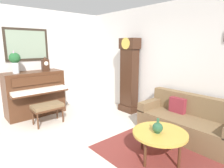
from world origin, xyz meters
The scene contains 12 objects.
ground_plane centered at (0.00, 0.00, -0.05)m, with size 6.40×6.00×0.10m, color beige.
wall_left centered at (-2.60, 0.00, 1.41)m, with size 0.13×4.90×2.80m.
wall_back centered at (0.01, 2.40, 1.40)m, with size 5.30×0.13×2.80m.
area_rug centered at (1.13, 0.92, 0.00)m, with size 2.10×1.50×0.01m, color maroon.
piano centered at (-2.23, 0.08, 0.59)m, with size 0.87×1.44×1.16m.
piano_bench centered at (-1.43, 0.07, 0.41)m, with size 0.42×0.70×0.48m.
grandfather_clock centered at (-0.78, 2.15, 0.96)m, with size 0.52×0.34×2.03m.
couch centered at (1.07, 1.93, 0.31)m, with size 1.90×0.80×0.84m.
coffee_table centered at (1.14, 0.87, 0.43)m, with size 0.88×0.88×0.46m.
mantel_clock centered at (-2.23, 0.41, 1.33)m, with size 0.13×0.18×0.38m.
flower_vase centered at (-2.23, -0.33, 1.48)m, with size 0.26×0.26×0.58m.
green_jug centered at (1.12, 0.82, 0.55)m, with size 0.17×0.17×0.24m.
Camera 1 is at (2.76, -1.58, 1.83)m, focal length 30.29 mm.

